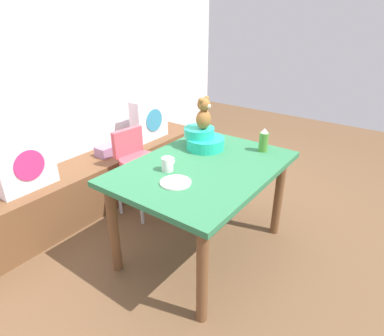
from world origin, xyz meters
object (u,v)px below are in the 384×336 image
at_px(pillow_floral_left, 24,163).
at_px(highchair, 138,161).
at_px(pillow_floral_right, 149,119).
at_px(book_stack, 107,151).
at_px(ketchup_bottle, 264,141).
at_px(teddy_bear, 204,114).
at_px(dinner_plate_near, 176,182).
at_px(dining_table, 203,178).
at_px(infant_seat_teal, 203,139).
at_px(coffee_mug, 168,164).

bearing_deg(pillow_floral_left, highchair, -28.04).
height_order(pillow_floral_right, book_stack, pillow_floral_right).
distance_m(highchair, ketchup_bottle, 1.12).
bearing_deg(teddy_bear, highchair, 104.96).
distance_m(pillow_floral_right, teddy_bear, 1.16).
bearing_deg(book_stack, pillow_floral_left, -178.51).
relative_size(teddy_bear, dinner_plate_near, 1.25).
xyz_separation_m(book_stack, dining_table, (-0.13, -1.22, 0.13)).
bearing_deg(dinner_plate_near, infant_seat_teal, 18.30).
xyz_separation_m(coffee_mug, dinner_plate_near, (-0.12, -0.16, -0.04)).
bearing_deg(pillow_floral_left, pillow_floral_right, 0.00).
relative_size(dining_table, highchair, 1.62).
height_order(book_stack, ketchup_bottle, ketchup_bottle).
bearing_deg(ketchup_bottle, pillow_floral_left, 129.19).
distance_m(coffee_mug, dinner_plate_near, 0.20).
xyz_separation_m(pillow_floral_left, book_stack, (0.80, 0.02, -0.17)).
bearing_deg(book_stack, coffee_mug, -107.93).
distance_m(book_stack, teddy_bear, 1.16).
distance_m(book_stack, coffee_mug, 1.15).
bearing_deg(highchair, pillow_floral_left, 151.96).
bearing_deg(teddy_bear, pillow_floral_right, 65.89).
relative_size(pillow_floral_left, dinner_plate_near, 2.20).
bearing_deg(teddy_bear, coffee_mug, -175.68).
bearing_deg(infant_seat_teal, pillow_floral_right, 65.87).
bearing_deg(highchair, teddy_bear, -75.04).
xyz_separation_m(dining_table, infant_seat_teal, (0.27, 0.19, 0.17)).
relative_size(pillow_floral_right, coffee_mug, 3.67).
distance_m(teddy_bear, dinner_plate_near, 0.68).
height_order(infant_seat_teal, dinner_plate_near, infant_seat_teal).
bearing_deg(pillow_floral_right, pillow_floral_left, 180.00).
bearing_deg(dinner_plate_near, pillow_floral_right, 49.01).
xyz_separation_m(pillow_floral_left, dinner_plate_near, (0.34, -1.20, 0.07)).
xyz_separation_m(infant_seat_teal, dinner_plate_near, (-0.60, -0.20, -0.07)).
bearing_deg(dinner_plate_near, highchair, 61.00).
xyz_separation_m(pillow_floral_right, coffee_mug, (-0.93, -1.04, 0.11)).
relative_size(infant_seat_teal, coffee_mug, 2.75).
xyz_separation_m(pillow_floral_left, pillow_floral_right, (1.39, 0.00, 0.00)).
height_order(highchair, dinner_plate_near, highchair).
bearing_deg(infant_seat_teal, highchair, 104.97).
bearing_deg(dining_table, pillow_floral_left, 119.24).
height_order(book_stack, infant_seat_teal, infant_seat_teal).
bearing_deg(highchair, pillow_floral_right, 34.29).
height_order(highchair, teddy_bear, teddy_bear).
height_order(teddy_bear, ketchup_bottle, teddy_bear).
relative_size(book_stack, dining_table, 0.16).
bearing_deg(pillow_floral_left, dinner_plate_near, -74.11).
height_order(dining_table, teddy_bear, teddy_bear).
height_order(highchair, coffee_mug, coffee_mug).
height_order(pillow_floral_right, dining_table, pillow_floral_right).
relative_size(pillow_floral_left, teddy_bear, 1.76).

